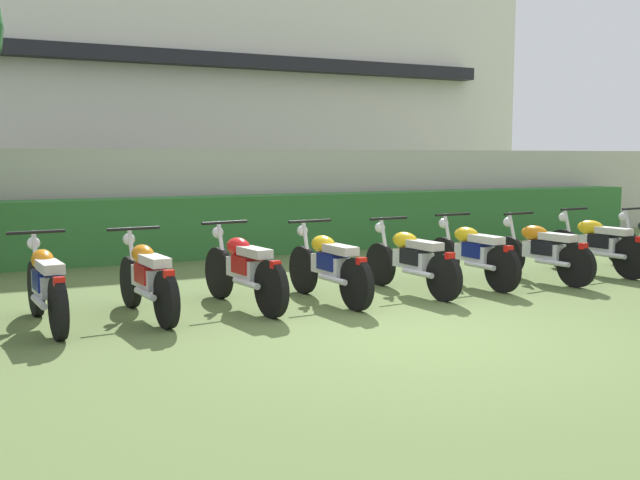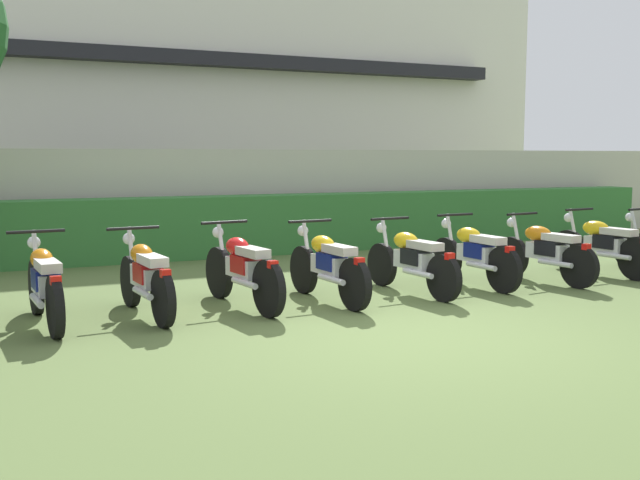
% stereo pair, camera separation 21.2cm
% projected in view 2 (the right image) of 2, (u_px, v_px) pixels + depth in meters
% --- Properties ---
extents(ground, '(60.00, 60.00, 0.00)m').
position_uv_depth(ground, '(414.00, 335.00, 7.24)').
color(ground, '#566B38').
extents(building, '(24.87, 6.50, 8.10)m').
position_uv_depth(building, '(120.00, 77.00, 21.49)').
color(building, silver).
rests_on(building, ground).
extents(compound_wall, '(23.62, 0.30, 1.88)m').
position_uv_depth(compound_wall, '(211.00, 201.00, 13.53)').
color(compound_wall, '#BCB7A8').
rests_on(compound_wall, ground).
extents(hedge_row, '(18.90, 0.70, 1.06)m').
position_uv_depth(hedge_row, '(222.00, 226.00, 12.94)').
color(hedge_row, '#337033').
rests_on(hedge_row, ground).
extents(parked_car, '(4.64, 2.38, 1.89)m').
position_uv_depth(parked_car, '(115.00, 194.00, 15.82)').
color(parked_car, '#9EA3A8').
rests_on(parked_car, ground).
extents(motorcycle_in_row_2, '(0.60, 1.86, 0.96)m').
position_uv_depth(motorcycle_in_row_2, '(44.00, 283.00, 7.61)').
color(motorcycle_in_row_2, black).
rests_on(motorcycle_in_row_2, ground).
extents(motorcycle_in_row_3, '(0.60, 1.83, 0.96)m').
position_uv_depth(motorcycle_in_row_3, '(145.00, 276.00, 8.04)').
color(motorcycle_in_row_3, black).
rests_on(motorcycle_in_row_3, ground).
extents(motorcycle_in_row_4, '(0.60, 1.95, 0.98)m').
position_uv_depth(motorcycle_in_row_4, '(242.00, 268.00, 8.54)').
color(motorcycle_in_row_4, black).
rests_on(motorcycle_in_row_4, ground).
extents(motorcycle_in_row_5, '(0.60, 1.87, 0.96)m').
position_uv_depth(motorcycle_in_row_5, '(328.00, 265.00, 8.87)').
color(motorcycle_in_row_5, black).
rests_on(motorcycle_in_row_5, ground).
extents(motorcycle_in_row_6, '(0.60, 1.89, 0.95)m').
position_uv_depth(motorcycle_in_row_6, '(412.00, 259.00, 9.41)').
color(motorcycle_in_row_6, black).
rests_on(motorcycle_in_row_6, ground).
extents(motorcycle_in_row_7, '(0.60, 1.81, 0.96)m').
position_uv_depth(motorcycle_in_row_7, '(474.00, 253.00, 9.93)').
color(motorcycle_in_row_7, black).
rests_on(motorcycle_in_row_7, ground).
extents(motorcycle_in_row_8, '(0.60, 1.78, 0.95)m').
position_uv_depth(motorcycle_in_row_8, '(545.00, 251.00, 10.25)').
color(motorcycle_in_row_8, black).
rests_on(motorcycle_in_row_8, ground).
extents(motorcycle_in_row_9, '(0.60, 1.84, 0.97)m').
position_uv_depth(motorcycle_in_row_9, '(602.00, 245.00, 10.87)').
color(motorcycle_in_row_9, black).
rests_on(motorcycle_in_row_9, ground).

